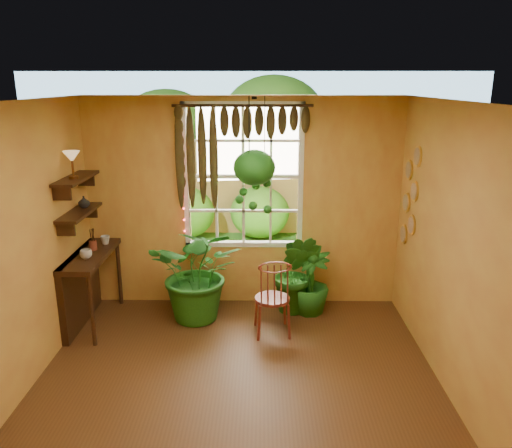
{
  "coord_description": "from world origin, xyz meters",
  "views": [
    {
      "loc": [
        0.23,
        -3.96,
        2.86
      ],
      "look_at": [
        0.17,
        1.15,
        1.4
      ],
      "focal_mm": 35.0,
      "sensor_mm": 36.0,
      "label": 1
    }
  ],
  "objects": [
    {
      "name": "potted_plant_right",
      "position": [
        0.85,
        1.91,
        0.43
      ],
      "size": [
        0.58,
        0.58,
        0.86
      ],
      "primitive_type": "imported",
      "rotation": [
        0.0,
        0.0,
        -0.23
      ],
      "color": "#175416",
      "rests_on": "floor"
    },
    {
      "name": "brush_jar",
      "position": [
        -1.8,
        1.73,
        1.03
      ],
      "size": [
        0.09,
        0.09,
        0.34
      ],
      "color": "brown",
      "rests_on": "counter_ledge"
    },
    {
      "name": "floor",
      "position": [
        0.0,
        0.0,
        0.0
      ],
      "size": [
        4.5,
        4.5,
        0.0
      ],
      "primitive_type": "plane",
      "color": "#513117",
      "rests_on": "ground"
    },
    {
      "name": "ceiling",
      "position": [
        0.0,
        0.0,
        2.7
      ],
      "size": [
        4.5,
        4.5,
        0.0
      ],
      "primitive_type": "plane",
      "rotation": [
        3.14,
        0.0,
        0.0
      ],
      "color": "white",
      "rests_on": "wall_back"
    },
    {
      "name": "cup_b",
      "position": [
        -1.72,
        1.95,
        0.95
      ],
      "size": [
        0.15,
        0.15,
        0.11
      ],
      "primitive_type": "imported",
      "rotation": [
        0.0,
        0.0,
        -0.42
      ],
      "color": "beige",
      "rests_on": "counter_ledge"
    },
    {
      "name": "wall_back",
      "position": [
        0.0,
        2.25,
        1.35
      ],
      "size": [
        4.0,
        0.0,
        4.0
      ],
      "primitive_type": "plane",
      "rotation": [
        1.57,
        0.0,
        0.0
      ],
      "color": "gold",
      "rests_on": "floor"
    },
    {
      "name": "window",
      "position": [
        0.0,
        2.28,
        1.7
      ],
      "size": [
        1.52,
        0.1,
        1.86
      ],
      "color": "white",
      "rests_on": "wall_back"
    },
    {
      "name": "shelf_upper",
      "position": [
        -1.88,
        1.6,
        1.8
      ],
      "size": [
        0.25,
        0.9,
        0.04
      ],
      "primitive_type": "cube",
      "color": "#371F0F",
      "rests_on": "wall_left"
    },
    {
      "name": "backyard",
      "position": [
        0.24,
        6.87,
        1.28
      ],
      "size": [
        14.0,
        10.0,
        12.0
      ],
      "color": "#295B1A",
      "rests_on": "ground"
    },
    {
      "name": "string_lights",
      "position": [
        -0.76,
        2.19,
        1.75
      ],
      "size": [
        0.03,
        0.03,
        1.54
      ],
      "primitive_type": null,
      "color": "#FF2633",
      "rests_on": "window"
    },
    {
      "name": "windsor_chair",
      "position": [
        0.37,
        1.34,
        0.32
      ],
      "size": [
        0.45,
        0.47,
        1.1
      ],
      "rotation": [
        0.0,
        0.0,
        0.11
      ],
      "color": "maroon",
      "rests_on": "floor"
    },
    {
      "name": "counter_ledge",
      "position": [
        -1.91,
        1.6,
        0.55
      ],
      "size": [
        0.4,
        1.2,
        0.9
      ],
      "color": "#371F0F",
      "rests_on": "floor"
    },
    {
      "name": "tiffany_lamp",
      "position": [
        -1.86,
        1.49,
        2.04
      ],
      "size": [
        0.18,
        0.18,
        0.31
      ],
      "color": "brown",
      "rests_on": "shelf_upper"
    },
    {
      "name": "wall_right",
      "position": [
        2.0,
        0.0,
        1.35
      ],
      "size": [
        0.0,
        4.5,
        4.5
      ],
      "primitive_type": "plane",
      "rotation": [
        1.57,
        0.0,
        -1.57
      ],
      "color": "gold",
      "rests_on": "floor"
    },
    {
      "name": "valance_vine",
      "position": [
        -0.08,
        2.16,
        2.28
      ],
      "size": [
        1.7,
        0.12,
        1.1
      ],
      "color": "#371F0F",
      "rests_on": "window"
    },
    {
      "name": "cup_a",
      "position": [
        -1.78,
        1.42,
        0.95
      ],
      "size": [
        0.15,
        0.15,
        0.11
      ],
      "primitive_type": "imported",
      "rotation": [
        0.0,
        0.0,
        -0.09
      ],
      "color": "silver",
      "rests_on": "counter_ledge"
    },
    {
      "name": "potted_plant_left",
      "position": [
        -0.53,
        1.72,
        0.62
      ],
      "size": [
        1.23,
        1.1,
        1.24
      ],
      "primitive_type": "imported",
      "rotation": [
        0.0,
        0.0,
        -0.13
      ],
      "color": "#175416",
      "rests_on": "floor"
    },
    {
      "name": "shelf_lower",
      "position": [
        -1.88,
        1.6,
        1.4
      ],
      "size": [
        0.25,
        0.9,
        0.04
      ],
      "primitive_type": "cube",
      "color": "#371F0F",
      "rests_on": "wall_left"
    },
    {
      "name": "wall_plates",
      "position": [
        1.98,
        1.79,
        1.55
      ],
      "size": [
        0.04,
        0.32,
        1.1
      ],
      "primitive_type": null,
      "color": "beige",
      "rests_on": "wall_right"
    },
    {
      "name": "potted_plant_mid",
      "position": [
        0.67,
        1.92,
        0.53
      ],
      "size": [
        0.71,
        0.65,
        1.06
      ],
      "primitive_type": "imported",
      "rotation": [
        0.0,
        0.0,
        -0.36
      ],
      "color": "#175416",
      "rests_on": "floor"
    },
    {
      "name": "hanging_basket",
      "position": [
        0.15,
        1.9,
        1.85
      ],
      "size": [
        0.5,
        0.5,
        1.38
      ],
      "color": "black",
      "rests_on": "ceiling"
    },
    {
      "name": "shelf_vase",
      "position": [
        -1.87,
        1.76,
        1.49
      ],
      "size": [
        0.14,
        0.14,
        0.14
      ],
      "primitive_type": "imported",
      "rotation": [
        0.0,
        0.0,
        -0.02
      ],
      "color": "#B2AD99",
      "rests_on": "shelf_lower"
    }
  ]
}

